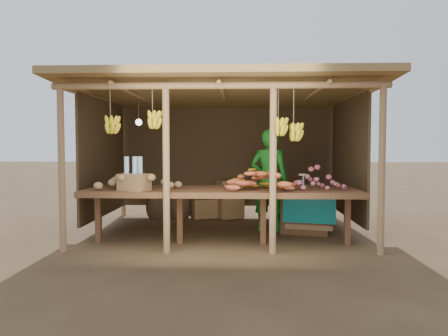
{
  "coord_description": "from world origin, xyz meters",
  "views": [
    {
      "loc": [
        0.29,
        -7.19,
        1.43
      ],
      "look_at": [
        0.0,
        0.0,
        1.05
      ],
      "focal_mm": 35.0,
      "sensor_mm": 36.0,
      "label": 1
    }
  ],
  "objects": [
    {
      "name": "vendor",
      "position": [
        0.75,
        0.01,
        0.85
      ],
      "size": [
        0.68,
        0.5,
        1.7
      ],
      "primitive_type": "imported",
      "rotation": [
        0.0,
        0.0,
        2.98
      ],
      "color": "#1A7620",
      "rests_on": "ground"
    },
    {
      "name": "potato_heap",
      "position": [
        -1.15,
        -1.08,
        0.99
      ],
      "size": [
        1.23,
        0.86,
        0.37
      ],
      "primitive_type": null,
      "rotation": [
        0.0,
        0.0,
        0.18
      ],
      "color": "#9A7A4F",
      "rests_on": "counter"
    },
    {
      "name": "bottle_box",
      "position": [
        -1.18,
        -1.26,
        0.98
      ],
      "size": [
        0.46,
        0.42,
        0.47
      ],
      "color": "olive",
      "rests_on": "counter"
    },
    {
      "name": "ground",
      "position": [
        0.0,
        0.0,
        0.0
      ],
      "size": [
        60.0,
        60.0,
        0.0
      ],
      "primitive_type": "plane",
      "color": "brown",
      "rests_on": "ground"
    },
    {
      "name": "counter",
      "position": [
        0.0,
        -0.95,
        0.74
      ],
      "size": [
        3.9,
        1.05,
        0.8
      ],
      "color": "brown",
      "rests_on": "ground"
    },
    {
      "name": "banana_pile",
      "position": [
        0.44,
        -0.77,
        0.97
      ],
      "size": [
        0.64,
        0.47,
        0.35
      ],
      "primitive_type": null,
      "rotation": [
        0.0,
        0.0,
        0.23
      ],
      "color": "yellow",
      "rests_on": "counter"
    },
    {
      "name": "burlap_sacks",
      "position": [
        -1.13,
        1.2,
        0.27
      ],
      "size": [
        0.89,
        0.47,
        0.63
      ],
      "color": "#4E3924",
      "rests_on": "ground"
    },
    {
      "name": "tomato_basin",
      "position": [
        -1.34,
        -0.67,
        0.88
      ],
      "size": [
        0.39,
        0.39,
        0.2
      ],
      "rotation": [
        0.0,
        0.0,
        0.35
      ],
      "color": "navy",
      "rests_on": "counter"
    },
    {
      "name": "stall_structure",
      "position": [
        -0.04,
        -0.06,
        1.92
      ],
      "size": [
        4.7,
        3.5,
        2.43
      ],
      "color": "#9F7852",
      "rests_on": "ground"
    },
    {
      "name": "tarp_crate",
      "position": [
        1.34,
        -0.04,
        0.4
      ],
      "size": [
        0.96,
        0.88,
        0.98
      ],
      "color": "brown",
      "rests_on": "ground"
    },
    {
      "name": "onion_heap",
      "position": [
        1.35,
        -0.98,
        0.98
      ],
      "size": [
        0.89,
        0.65,
        0.36
      ],
      "primitive_type": null,
      "rotation": [
        0.0,
        0.0,
        -0.23
      ],
      "color": "#A75162",
      "rests_on": "counter"
    },
    {
      "name": "carton_stack",
      "position": [
        -0.11,
        1.2,
        0.33
      ],
      "size": [
        1.07,
        0.51,
        0.74
      ],
      "color": "olive",
      "rests_on": "ground"
    },
    {
      "name": "sweet_potato_heap",
      "position": [
        0.56,
        -1.18,
        0.98
      ],
      "size": [
        1.1,
        0.86,
        0.36
      ],
      "primitive_type": null,
      "rotation": [
        0.0,
        0.0,
        0.33
      ],
      "color": "#AD4E2C",
      "rests_on": "counter"
    }
  ]
}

